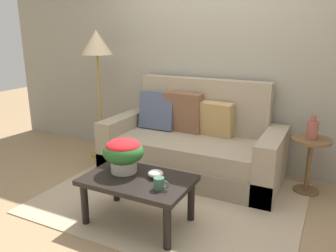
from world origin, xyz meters
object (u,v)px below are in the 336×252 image
object	(u,v)px
coffee_mug	(159,183)
snack_bowl	(156,174)
table_vase	(312,129)
coffee_table	(138,185)
side_table	(310,156)
floor_lamp	(97,51)
couch	(192,146)
potted_plant	(123,152)

from	to	relation	value
coffee_mug	snack_bowl	size ratio (longest dim) A/B	1.00
coffee_mug	table_vase	bearing A→B (deg)	54.32
coffee_table	side_table	xyz separation A→B (m)	(1.26, 1.29, 0.05)
floor_lamp	snack_bowl	world-z (taller)	floor_lamp
table_vase	side_table	bearing A→B (deg)	42.96
couch	coffee_mug	size ratio (longest dim) A/B	15.35
side_table	snack_bowl	world-z (taller)	side_table
potted_plant	table_vase	world-z (taller)	table_vase
floor_lamp	snack_bowl	bearing A→B (deg)	-38.28
couch	coffee_table	bearing A→B (deg)	-89.67
couch	side_table	world-z (taller)	couch
floor_lamp	potted_plant	distance (m)	1.81
coffee_mug	potted_plant	bearing A→B (deg)	159.88
table_vase	coffee_table	bearing A→B (deg)	-134.33
potted_plant	snack_bowl	bearing A→B (deg)	1.97
coffee_table	potted_plant	size ratio (longest dim) A/B	2.55
couch	side_table	bearing A→B (deg)	3.38
couch	floor_lamp	world-z (taller)	floor_lamp
snack_bowl	coffee_mug	bearing A→B (deg)	-53.39
couch	table_vase	xyz separation A→B (m)	(1.26, 0.07, 0.35)
coffee_table	side_table	world-z (taller)	side_table
floor_lamp	table_vase	world-z (taller)	floor_lamp
coffee_table	coffee_mug	bearing A→B (deg)	-20.79
coffee_table	snack_bowl	bearing A→B (deg)	28.81
potted_plant	table_vase	xyz separation A→B (m)	(1.44, 1.22, 0.08)
side_table	floor_lamp	distance (m)	2.77
couch	table_vase	bearing A→B (deg)	3.15
potted_plant	snack_bowl	distance (m)	0.35
coffee_mug	snack_bowl	xyz separation A→B (m)	(-0.13, 0.17, -0.01)
couch	snack_bowl	xyz separation A→B (m)	(0.14, -1.14, 0.12)
couch	floor_lamp	xyz separation A→B (m)	(-1.32, 0.01, 1.05)
coffee_table	coffee_mug	size ratio (longest dim) A/B	7.00
floor_lamp	table_vase	distance (m)	2.68
potted_plant	snack_bowl	size ratio (longest dim) A/B	2.74
side_table	table_vase	size ratio (longest dim) A/B	2.39
potted_plant	coffee_mug	bearing A→B (deg)	-20.12
coffee_table	coffee_mug	world-z (taller)	coffee_mug
floor_lamp	snack_bowl	xyz separation A→B (m)	(1.46, -1.15, -0.93)
coffee_table	snack_bowl	size ratio (longest dim) A/B	7.00
potted_plant	snack_bowl	xyz separation A→B (m)	(0.31, 0.01, -0.15)
couch	potted_plant	bearing A→B (deg)	-98.52
coffee_table	potted_plant	bearing A→B (deg)	160.86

